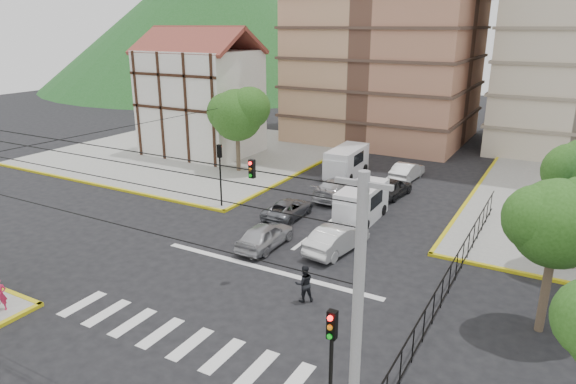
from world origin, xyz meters
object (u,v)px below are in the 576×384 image
Objects in this scene: pedestrian_crosswalk at (304,284)px; van_left_lane at (345,163)px; car_white_front_right at (337,239)px; car_silver_front_left at (265,235)px; pedestrian_sw_corner at (0,295)px; van_right_lane at (360,205)px; traffic_light_se at (331,354)px; traffic_light_nw at (220,165)px.

van_left_lane is at bearing -113.56° from pedestrian_crosswalk.
van_left_lane is at bearing -59.91° from car_white_front_right.
car_silver_front_left is (1.76, -15.73, -0.44)m from van_left_lane.
van_right_lane is at bearing 12.16° from pedestrian_sw_corner.
traffic_light_se is 0.81× the size of van_left_lane.
pedestrian_sw_corner is at bearing 61.47° from car_silver_front_left.
traffic_light_nw is at bearing -33.90° from car_silver_front_left.
van_left_lane reaches higher than car_silver_front_left.
van_left_lane is at bearing 117.90° from van_right_lane.
car_white_front_right is (5.60, -14.22, -0.40)m from van_left_lane.
traffic_light_se reaches higher than pedestrian_sw_corner.
traffic_light_se reaches higher than van_right_lane.
car_silver_front_left is at bearing -116.55° from van_right_lane.
van_right_lane is 0.94× the size of van_left_lane.
traffic_light_nw is 1.01× the size of car_silver_front_left.
traffic_light_se is 14.21m from car_white_front_right.
pedestrian_crosswalk reaches higher than car_silver_front_left.
traffic_light_nw is at bearing 135.00° from traffic_light_se.
traffic_light_se is 1.01× the size of car_silver_front_left.
van_right_lane is 2.85× the size of pedestrian_crosswalk.
traffic_light_nw reaches higher than car_white_front_right.
traffic_light_nw reaches higher than van_left_lane.
van_left_lane is (-11.13, 27.11, -1.93)m from traffic_light_se.
traffic_light_se is 1.00× the size of traffic_light_nw.
pedestrian_sw_corner is (-15.86, -0.46, -2.20)m from traffic_light_se.
car_silver_front_left is at bearing -34.12° from traffic_light_nw.
car_silver_front_left is (6.23, -4.22, -2.37)m from traffic_light_nw.
van_right_lane is at bearing -115.75° from car_silver_front_left.
traffic_light_nw is 0.94× the size of car_white_front_right.
traffic_light_nw is 7.89m from car_silver_front_left.
pedestrian_crosswalk is (-4.58, 7.08, -2.21)m from traffic_light_se.
car_white_front_right is at bearing -15.07° from traffic_light_nw.
traffic_light_nw is 2.44× the size of pedestrian_crosswalk.
van_right_lane is 20.82m from pedestrian_sw_corner.
van_left_lane is at bearing 68.75° from traffic_light_nw.
van_left_lane is (-4.96, 9.15, 0.06)m from van_right_lane.
pedestrian_crosswalk is (11.02, -8.52, -2.21)m from traffic_light_nw.
pedestrian_crosswalk is (6.55, -20.02, -0.28)m from van_left_lane.
traffic_light_se is at bearing -71.65° from van_right_lane.
traffic_light_nw is 0.86× the size of van_right_lane.
pedestrian_sw_corner is at bearing -178.33° from traffic_light_se.
pedestrian_crosswalk is at bearing 107.80° from car_white_front_right.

